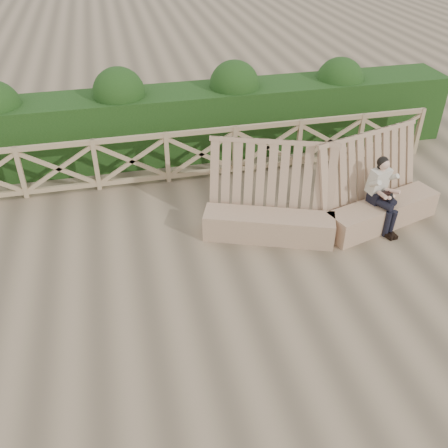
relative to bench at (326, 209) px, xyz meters
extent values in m
plane|color=brown|center=(-1.80, -1.13, -0.41)|extent=(60.00, 60.00, 0.00)
cube|color=#957355|center=(-1.07, -0.03, -0.17)|extent=(2.29, 1.26, 0.48)
cube|color=#957355|center=(-0.98, 0.22, 0.41)|extent=(2.27, 1.22, 1.60)
cube|color=#957355|center=(1.07, -0.11, -0.17)|extent=(2.30, 1.12, 0.48)
cube|color=#957355|center=(0.99, 0.15, 0.41)|extent=(2.29, 1.07, 1.60)
cube|color=black|center=(0.94, -0.06, 0.18)|extent=(0.38, 0.33, 0.20)
cube|color=beige|center=(0.92, -0.01, 0.48)|extent=(0.43, 0.36, 0.48)
sphere|color=tan|center=(0.94, -0.06, 0.83)|extent=(0.24, 0.24, 0.19)
sphere|color=black|center=(0.93, -0.03, 0.84)|extent=(0.26, 0.26, 0.21)
cylinder|color=black|center=(0.92, -0.26, 0.16)|extent=(0.26, 0.44, 0.14)
cylinder|color=black|center=(1.05, -0.20, 0.22)|extent=(0.26, 0.44, 0.15)
cylinder|color=black|center=(0.98, -0.45, -0.17)|extent=(0.14, 0.14, 0.48)
cylinder|color=black|center=(1.09, -0.44, -0.17)|extent=(0.14, 0.14, 0.48)
cube|color=black|center=(1.00, -0.53, -0.37)|extent=(0.15, 0.23, 0.07)
cube|color=black|center=(1.09, -0.52, -0.37)|extent=(0.15, 0.23, 0.07)
cube|color=black|center=(1.01, -0.21, 0.27)|extent=(0.23, 0.17, 0.13)
cube|color=black|center=(1.04, -0.35, 0.32)|extent=(0.09, 0.10, 0.11)
cube|color=#998159|center=(-1.80, 2.37, 0.64)|extent=(10.10, 0.07, 0.10)
cube|color=#998159|center=(-1.80, 2.37, -0.29)|extent=(10.10, 0.07, 0.10)
cube|color=black|center=(-1.80, 3.57, 0.34)|extent=(12.00, 1.20, 1.50)
camera|label=1|loc=(-3.46, -6.84, 4.82)|focal=40.00mm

